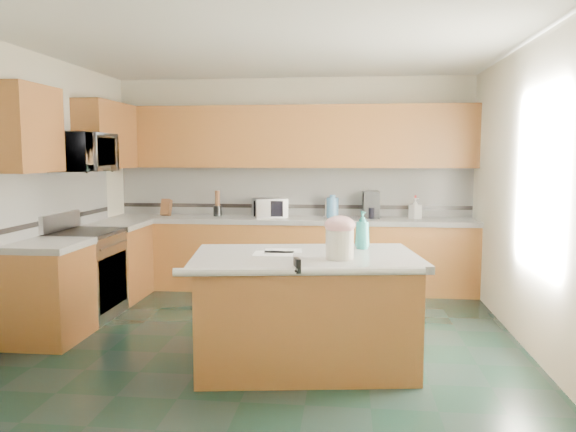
# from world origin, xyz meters

# --- Properties ---
(floor) EXTENTS (4.60, 4.60, 0.00)m
(floor) POSITION_xyz_m (0.00, 0.00, 0.00)
(floor) COLOR black
(floor) RESTS_ON ground
(ceiling) EXTENTS (4.60, 4.60, 0.00)m
(ceiling) POSITION_xyz_m (0.00, 0.00, 2.70)
(ceiling) COLOR white
(ceiling) RESTS_ON ground
(wall_back) EXTENTS (4.60, 0.04, 2.70)m
(wall_back) POSITION_xyz_m (0.00, 2.32, 1.35)
(wall_back) COLOR #EDE4C9
(wall_back) RESTS_ON ground
(wall_front) EXTENTS (4.60, 0.04, 2.70)m
(wall_front) POSITION_xyz_m (0.00, -2.32, 1.35)
(wall_front) COLOR #EDE4C9
(wall_front) RESTS_ON ground
(wall_left) EXTENTS (0.04, 4.60, 2.70)m
(wall_left) POSITION_xyz_m (-2.32, 0.00, 1.35)
(wall_left) COLOR #EDE4C9
(wall_left) RESTS_ON ground
(wall_right) EXTENTS (0.04, 4.60, 2.70)m
(wall_right) POSITION_xyz_m (2.32, 0.00, 1.35)
(wall_right) COLOR #EDE4C9
(wall_right) RESTS_ON ground
(back_base_cab) EXTENTS (4.60, 0.60, 0.86)m
(back_base_cab) POSITION_xyz_m (0.00, 2.00, 0.43)
(back_base_cab) COLOR brown
(back_base_cab) RESTS_ON ground
(back_countertop) EXTENTS (4.60, 0.64, 0.06)m
(back_countertop) POSITION_xyz_m (0.00, 2.00, 0.89)
(back_countertop) COLOR white
(back_countertop) RESTS_ON back_base_cab
(back_upper_cab) EXTENTS (4.60, 0.33, 0.78)m
(back_upper_cab) POSITION_xyz_m (0.00, 2.13, 1.94)
(back_upper_cab) COLOR brown
(back_upper_cab) RESTS_ON wall_back
(back_backsplash) EXTENTS (4.60, 0.02, 0.63)m
(back_backsplash) POSITION_xyz_m (0.00, 2.29, 1.24)
(back_backsplash) COLOR silver
(back_backsplash) RESTS_ON back_countertop
(back_accent_band) EXTENTS (4.60, 0.01, 0.05)m
(back_accent_band) POSITION_xyz_m (0.00, 2.28, 1.04)
(back_accent_band) COLOR black
(back_accent_band) RESTS_ON back_countertop
(left_base_cab_rear) EXTENTS (0.60, 0.82, 0.86)m
(left_base_cab_rear) POSITION_xyz_m (-2.00, 1.29, 0.43)
(left_base_cab_rear) COLOR brown
(left_base_cab_rear) RESTS_ON ground
(left_counter_rear) EXTENTS (0.64, 0.82, 0.06)m
(left_counter_rear) POSITION_xyz_m (-2.00, 1.29, 0.89)
(left_counter_rear) COLOR white
(left_counter_rear) RESTS_ON left_base_cab_rear
(left_base_cab_front) EXTENTS (0.60, 0.72, 0.86)m
(left_base_cab_front) POSITION_xyz_m (-2.00, -0.24, 0.43)
(left_base_cab_front) COLOR brown
(left_base_cab_front) RESTS_ON ground
(left_counter_front) EXTENTS (0.64, 0.72, 0.06)m
(left_counter_front) POSITION_xyz_m (-2.00, -0.24, 0.89)
(left_counter_front) COLOR white
(left_counter_front) RESTS_ON left_base_cab_front
(left_backsplash) EXTENTS (0.02, 2.30, 0.63)m
(left_backsplash) POSITION_xyz_m (-2.29, 0.55, 1.24)
(left_backsplash) COLOR silver
(left_backsplash) RESTS_ON wall_left
(left_accent_band) EXTENTS (0.01, 2.30, 0.05)m
(left_accent_band) POSITION_xyz_m (-2.28, 0.55, 1.04)
(left_accent_band) COLOR black
(left_accent_band) RESTS_ON wall_left
(left_upper_cab_rear) EXTENTS (0.33, 1.09, 0.78)m
(left_upper_cab_rear) POSITION_xyz_m (-2.13, 1.42, 1.94)
(left_upper_cab_rear) COLOR brown
(left_upper_cab_rear) RESTS_ON wall_left
(left_upper_cab_front) EXTENTS (0.33, 0.72, 0.78)m
(left_upper_cab_front) POSITION_xyz_m (-2.13, -0.24, 1.94)
(left_upper_cab_front) COLOR brown
(left_upper_cab_front) RESTS_ON wall_left
(range_body) EXTENTS (0.60, 0.76, 0.88)m
(range_body) POSITION_xyz_m (-2.00, 0.50, 0.44)
(range_body) COLOR #B7B7BC
(range_body) RESTS_ON ground
(range_oven_door) EXTENTS (0.02, 0.68, 0.55)m
(range_oven_door) POSITION_xyz_m (-1.71, 0.50, 0.40)
(range_oven_door) COLOR black
(range_oven_door) RESTS_ON range_body
(range_cooktop) EXTENTS (0.62, 0.78, 0.04)m
(range_cooktop) POSITION_xyz_m (-2.00, 0.50, 0.90)
(range_cooktop) COLOR black
(range_cooktop) RESTS_ON range_body
(range_handle) EXTENTS (0.02, 0.66, 0.02)m
(range_handle) POSITION_xyz_m (-1.68, 0.50, 0.78)
(range_handle) COLOR #B7B7BC
(range_handle) RESTS_ON range_body
(range_backguard) EXTENTS (0.06, 0.76, 0.18)m
(range_backguard) POSITION_xyz_m (-2.26, 0.50, 1.02)
(range_backguard) COLOR #B7B7BC
(range_backguard) RESTS_ON range_body
(microwave) EXTENTS (0.50, 0.73, 0.41)m
(microwave) POSITION_xyz_m (-2.00, 0.50, 1.73)
(microwave) COLOR #B7B7BC
(microwave) RESTS_ON wall_left
(island_base) EXTENTS (1.79, 1.18, 0.86)m
(island_base) POSITION_xyz_m (0.40, -0.62, 0.43)
(island_base) COLOR brown
(island_base) RESTS_ON ground
(island_top) EXTENTS (1.91, 1.29, 0.06)m
(island_top) POSITION_xyz_m (0.40, -0.62, 0.89)
(island_top) COLOR white
(island_top) RESTS_ON island_base
(island_bullnose) EXTENTS (1.77, 0.31, 0.06)m
(island_bullnose) POSITION_xyz_m (0.40, -1.15, 0.89)
(island_bullnose) COLOR white
(island_bullnose) RESTS_ON island_base
(treat_jar) EXTENTS (0.27, 0.27, 0.22)m
(treat_jar) POSITION_xyz_m (0.67, -0.79, 1.03)
(treat_jar) COLOR silver
(treat_jar) RESTS_ON island_top
(treat_jar_lid) EXTENTS (0.23, 0.23, 0.15)m
(treat_jar_lid) POSITION_xyz_m (0.67, -0.79, 1.18)
(treat_jar_lid) COLOR pink
(treat_jar_lid) RESTS_ON treat_jar
(treat_jar_knob) EXTENTS (0.08, 0.03, 0.03)m
(treat_jar_knob) POSITION_xyz_m (0.67, -0.79, 1.23)
(treat_jar_knob) COLOR tan
(treat_jar_knob) RESTS_ON treat_jar_lid
(treat_jar_knob_end_l) EXTENTS (0.04, 0.04, 0.04)m
(treat_jar_knob_end_l) POSITION_xyz_m (0.63, -0.79, 1.23)
(treat_jar_knob_end_l) COLOR tan
(treat_jar_knob_end_l) RESTS_ON treat_jar_lid
(treat_jar_knob_end_r) EXTENTS (0.04, 0.04, 0.04)m
(treat_jar_knob_end_r) POSITION_xyz_m (0.71, -0.79, 1.23)
(treat_jar_knob_end_r) COLOR tan
(treat_jar_knob_end_r) RESTS_ON treat_jar_lid
(soap_bottle_island) EXTENTS (0.16, 0.16, 0.32)m
(soap_bottle_island) POSITION_xyz_m (0.85, -0.30, 1.08)
(soap_bottle_island) COLOR teal
(soap_bottle_island) RESTS_ON island_top
(paper_sheet_a) EXTENTS (0.33, 0.25, 0.00)m
(paper_sheet_a) POSITION_xyz_m (0.14, -0.62, 0.92)
(paper_sheet_a) COLOR white
(paper_sheet_a) RESTS_ON island_top
(paper_sheet_b) EXTENTS (0.33, 0.26, 0.00)m
(paper_sheet_b) POSITION_xyz_m (0.20, -0.49, 0.92)
(paper_sheet_b) COLOR white
(paper_sheet_b) RESTS_ON island_top
(clamp_body) EXTENTS (0.06, 0.12, 0.10)m
(clamp_body) POSITION_xyz_m (0.38, -1.13, 0.93)
(clamp_body) COLOR black
(clamp_body) RESTS_ON island_top
(clamp_handle) EXTENTS (0.02, 0.08, 0.02)m
(clamp_handle) POSITION_xyz_m (0.38, -1.19, 0.91)
(clamp_handle) COLOR black
(clamp_handle) RESTS_ON island_top
(knife_block) EXTENTS (0.13, 0.17, 0.24)m
(knife_block) POSITION_xyz_m (-1.63, 2.05, 1.03)
(knife_block) COLOR #472814
(knife_block) RESTS_ON back_countertop
(utensil_crock) EXTENTS (0.11, 0.11, 0.13)m
(utensil_crock) POSITION_xyz_m (-0.96, 2.08, 0.99)
(utensil_crock) COLOR black
(utensil_crock) RESTS_ON back_countertop
(utensil_bundle) EXTENTS (0.06, 0.06, 0.20)m
(utensil_bundle) POSITION_xyz_m (-0.96, 2.08, 1.15)
(utensil_bundle) COLOR #472814
(utensil_bundle) RESTS_ON utensil_crock
(toaster_oven) EXTENTS (0.49, 0.41, 0.24)m
(toaster_oven) POSITION_xyz_m (-0.27, 2.05, 1.04)
(toaster_oven) COLOR #B7B7BC
(toaster_oven) RESTS_ON back_countertop
(toaster_oven_door) EXTENTS (0.37, 0.01, 0.20)m
(toaster_oven_door) POSITION_xyz_m (-0.27, 1.92, 1.04)
(toaster_oven_door) COLOR black
(toaster_oven_door) RESTS_ON toaster_oven
(paper_towel) EXTENTS (0.11, 0.11, 0.24)m
(paper_towel) POSITION_xyz_m (0.49, 2.10, 1.04)
(paper_towel) COLOR white
(paper_towel) RESTS_ON back_countertop
(paper_towel_base) EXTENTS (0.16, 0.16, 0.01)m
(paper_towel_base) POSITION_xyz_m (0.49, 2.10, 0.93)
(paper_towel_base) COLOR #B7B7BC
(paper_towel_base) RESTS_ON back_countertop
(water_jug) EXTENTS (0.15, 0.15, 0.25)m
(water_jug) POSITION_xyz_m (0.53, 2.06, 1.05)
(water_jug) COLOR teal
(water_jug) RESTS_ON back_countertop
(water_jug_neck) EXTENTS (0.07, 0.07, 0.04)m
(water_jug_neck) POSITION_xyz_m (0.53, 2.06, 1.19)
(water_jug_neck) COLOR teal
(water_jug_neck) RESTS_ON water_jug
(coffee_maker) EXTENTS (0.21, 0.23, 0.34)m
(coffee_maker) POSITION_xyz_m (1.01, 2.08, 1.09)
(coffee_maker) COLOR black
(coffee_maker) RESTS_ON back_countertop
(coffee_carafe) EXTENTS (0.14, 0.14, 0.14)m
(coffee_carafe) POSITION_xyz_m (1.01, 2.03, 0.99)
(coffee_carafe) COLOR black
(coffee_carafe) RESTS_ON back_countertop
(soap_bottle_back) EXTENTS (0.16, 0.17, 0.26)m
(soap_bottle_back) POSITION_xyz_m (1.56, 2.05, 1.05)
(soap_bottle_back) COLOR white
(soap_bottle_back) RESTS_ON back_countertop
(soap_back_cap) EXTENTS (0.02, 0.02, 0.03)m
(soap_back_cap) POSITION_xyz_m (1.56, 2.05, 1.20)
(soap_back_cap) COLOR red
(soap_back_cap) RESTS_ON soap_bottle_back
(window_light_proxy) EXTENTS (0.02, 1.40, 1.10)m
(window_light_proxy) POSITION_xyz_m (2.29, -0.20, 1.50)
(window_light_proxy) COLOR white
(window_light_proxy) RESTS_ON wall_right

